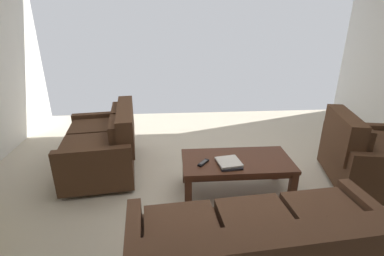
{
  "coord_description": "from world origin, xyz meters",
  "views": [
    {
      "loc": [
        0.49,
        2.59,
        1.86
      ],
      "look_at": [
        0.31,
        0.13,
        0.87
      ],
      "focal_mm": 26.85,
      "sensor_mm": 36.0,
      "label": 1
    }
  ],
  "objects_px": {
    "armchair_side": "(366,156)",
    "tv_remote": "(203,163)",
    "book_stack": "(229,163)",
    "coffee_table": "(237,165)",
    "loveseat_near": "(105,144)",
    "sofa_main": "(266,256)"
  },
  "relations": [
    {
      "from": "coffee_table",
      "to": "armchair_side",
      "type": "bearing_deg",
      "value": -177.74
    },
    {
      "from": "book_stack",
      "to": "tv_remote",
      "type": "xyz_separation_m",
      "value": [
        0.26,
        -0.03,
        -0.01
      ]
    },
    {
      "from": "loveseat_near",
      "to": "tv_remote",
      "type": "bearing_deg",
      "value": 149.52
    },
    {
      "from": "tv_remote",
      "to": "coffee_table",
      "type": "bearing_deg",
      "value": -170.38
    },
    {
      "from": "loveseat_near",
      "to": "tv_remote",
      "type": "xyz_separation_m",
      "value": [
        -1.15,
        0.68,
        0.07
      ]
    },
    {
      "from": "sofa_main",
      "to": "book_stack",
      "type": "xyz_separation_m",
      "value": [
        0.04,
        -1.14,
        0.08
      ]
    },
    {
      "from": "armchair_side",
      "to": "sofa_main",
      "type": "bearing_deg",
      "value": 39.59
    },
    {
      "from": "armchair_side",
      "to": "tv_remote",
      "type": "relative_size",
      "value": 7.21
    },
    {
      "from": "tv_remote",
      "to": "book_stack",
      "type": "bearing_deg",
      "value": 173.26
    },
    {
      "from": "sofa_main",
      "to": "armchair_side",
      "type": "xyz_separation_m",
      "value": [
        -1.57,
        -1.3,
        0.01
      ]
    },
    {
      "from": "loveseat_near",
      "to": "book_stack",
      "type": "height_order",
      "value": "loveseat_near"
    },
    {
      "from": "book_stack",
      "to": "loveseat_near",
      "type": "bearing_deg",
      "value": -26.67
    },
    {
      "from": "loveseat_near",
      "to": "book_stack",
      "type": "distance_m",
      "value": 1.58
    },
    {
      "from": "coffee_table",
      "to": "tv_remote",
      "type": "xyz_separation_m",
      "value": [
        0.37,
        0.06,
        0.07
      ]
    },
    {
      "from": "coffee_table",
      "to": "tv_remote",
      "type": "relative_size",
      "value": 7.6
    },
    {
      "from": "sofa_main",
      "to": "loveseat_near",
      "type": "bearing_deg",
      "value": -51.98
    },
    {
      "from": "armchair_side",
      "to": "book_stack",
      "type": "height_order",
      "value": "armchair_side"
    },
    {
      "from": "coffee_table",
      "to": "tv_remote",
      "type": "bearing_deg",
      "value": 9.62
    },
    {
      "from": "sofa_main",
      "to": "coffee_table",
      "type": "relative_size",
      "value": 1.63
    },
    {
      "from": "armchair_side",
      "to": "loveseat_near",
      "type": "bearing_deg",
      "value": -10.49
    },
    {
      "from": "armchair_side",
      "to": "tv_remote",
      "type": "height_order",
      "value": "armchair_side"
    },
    {
      "from": "sofa_main",
      "to": "armchair_side",
      "type": "height_order",
      "value": "armchair_side"
    }
  ]
}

